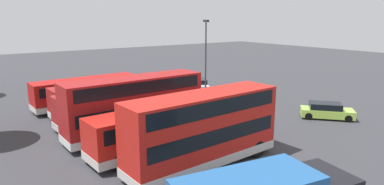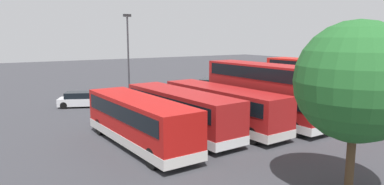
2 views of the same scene
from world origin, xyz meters
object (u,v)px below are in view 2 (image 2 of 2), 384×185
(bus_double_decker_near_end, at_px, (318,83))
(lamp_post_tall, at_px, (128,54))
(bus_single_deck_fourth, at_px, (222,106))
(bus_single_deck_fifth, at_px, (180,111))
(car_hatchback_silver, at_px, (208,84))
(car_small_green, at_px, (81,100))
(bus_single_deck_second, at_px, (290,96))
(bus_double_decker_third, at_px, (264,91))
(bus_single_deck_sixth, at_px, (139,120))

(bus_double_decker_near_end, relative_size, lamp_post_tall, 1.19)
(bus_single_deck_fourth, height_order, bus_single_deck_fifth, same)
(bus_single_deck_fourth, relative_size, bus_single_deck_fifth, 1.05)
(bus_double_decker_near_end, relative_size, car_hatchback_silver, 2.26)
(car_small_green, height_order, lamp_post_tall, lamp_post_tall)
(bus_single_deck_second, relative_size, lamp_post_tall, 1.35)
(bus_double_decker_near_end, distance_m, bus_double_decker_third, 7.48)
(bus_single_deck_second, height_order, lamp_post_tall, lamp_post_tall)
(bus_single_deck_second, bearing_deg, bus_single_deck_fourth, 1.15)
(bus_double_decker_near_end, bearing_deg, car_hatchback_silver, -84.63)
(bus_single_deck_sixth, bearing_deg, car_hatchback_silver, -135.78)
(car_hatchback_silver, bearing_deg, car_small_green, 7.36)
(car_hatchback_silver, bearing_deg, lamp_post_tall, 19.06)
(car_small_green, bearing_deg, bus_single_deck_fourth, 116.67)
(bus_single_deck_fourth, relative_size, bus_single_deck_sixth, 1.08)
(bus_single_deck_second, height_order, bus_single_deck_sixth, same)
(car_small_green, bearing_deg, bus_double_decker_third, 126.58)
(lamp_post_tall, bearing_deg, bus_single_deck_fifth, 85.88)
(bus_single_deck_fourth, xyz_separation_m, bus_single_deck_sixth, (6.94, 0.76, -0.00))
(bus_single_deck_fourth, xyz_separation_m, car_hatchback_silver, (-9.62, -15.35, -0.92))
(bus_double_decker_third, height_order, bus_single_deck_sixth, bus_double_decker_third)
(bus_single_deck_second, distance_m, car_small_green, 19.19)
(bus_double_decker_near_end, bearing_deg, bus_single_deck_fifth, 0.03)
(bus_single_deck_fourth, distance_m, car_small_green, 14.85)
(bus_single_deck_second, bearing_deg, car_hatchback_silver, -98.57)
(bus_single_deck_second, xyz_separation_m, bus_single_deck_fourth, (7.33, 0.15, -0.00))
(bus_double_decker_third, bearing_deg, bus_double_decker_near_end, -173.74)
(car_small_green, distance_m, lamp_post_tall, 6.28)
(bus_double_decker_third, distance_m, car_small_green, 17.30)
(bus_single_deck_fourth, xyz_separation_m, lamp_post_tall, (2.64, -11.11, 3.40))
(bus_single_deck_fifth, relative_size, car_hatchback_silver, 2.37)
(bus_single_deck_second, relative_size, bus_single_deck_fifth, 1.08)
(bus_single_deck_second, distance_m, bus_double_decker_third, 3.88)
(bus_double_decker_near_end, distance_m, lamp_post_tall, 17.66)
(bus_single_deck_fifth, xyz_separation_m, car_small_green, (3.24, -13.02, -0.92))
(bus_single_deck_fifth, distance_m, car_hatchback_silver, 19.99)
(bus_single_deck_fourth, distance_m, car_hatchback_silver, 18.14)
(bus_single_deck_fourth, xyz_separation_m, car_small_green, (6.65, -13.25, -0.92))
(bus_double_decker_third, relative_size, car_small_green, 2.39)
(bus_single_deck_second, bearing_deg, bus_double_decker_near_end, -178.58)
(bus_single_deck_second, bearing_deg, bus_double_decker_third, 11.00)
(bus_double_decker_near_end, height_order, bus_double_decker_third, same)
(lamp_post_tall, bearing_deg, bus_single_deck_fourth, 103.34)
(bus_single_deck_fourth, relative_size, car_small_green, 2.49)
(bus_double_decker_near_end, bearing_deg, bus_single_deck_fourth, 1.24)
(lamp_post_tall, bearing_deg, bus_single_deck_sixth, 70.09)
(bus_single_deck_second, relative_size, car_small_green, 2.57)
(bus_single_deck_sixth, xyz_separation_m, lamp_post_tall, (-4.30, -11.88, 3.40))
(car_hatchback_silver, bearing_deg, bus_double_decker_third, 69.30)
(bus_double_decker_near_end, relative_size, bus_single_deck_fourth, 0.91)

